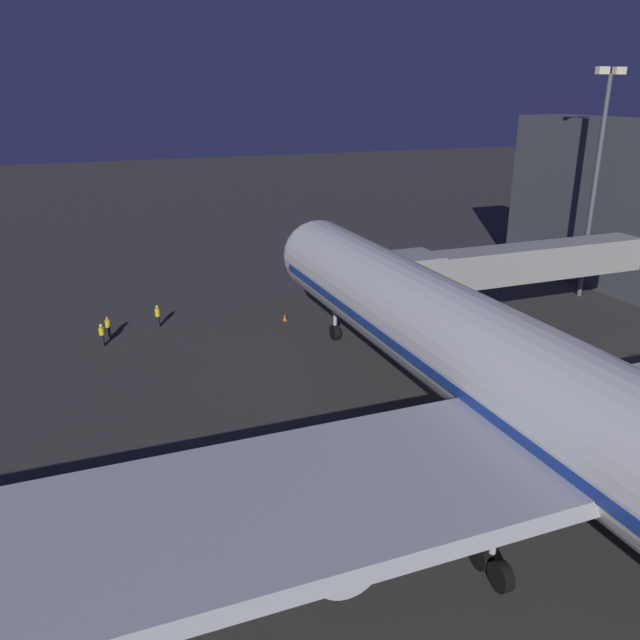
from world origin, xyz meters
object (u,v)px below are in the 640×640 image
(ground_crew_under_port_wing, at_px, (108,326))
(traffic_cone_nose_starboard, at_px, (285,317))
(apron_floodlight_mast, at_px, (597,171))
(traffic_cone_nose_port, at_px, (334,311))
(airliner_at_gate, at_px, (580,421))
(ground_crew_by_tug, at_px, (158,315))
(jet_bridge, at_px, (502,266))
(ground_crew_marshaller_fwd, at_px, (102,334))

(ground_crew_under_port_wing, xyz_separation_m, traffic_cone_nose_starboard, (-13.87, 1.17, -0.70))
(apron_floodlight_mast, bearing_deg, traffic_cone_nose_port, -8.47)
(airliner_at_gate, bearing_deg, ground_crew_by_tug, -69.62)
(jet_bridge, distance_m, traffic_cone_nose_port, 14.63)
(ground_crew_by_tug, height_order, traffic_cone_nose_starboard, ground_crew_by_tug)
(airliner_at_gate, height_order, ground_crew_under_port_wing, airliner_at_gate)
(traffic_cone_nose_starboard, bearing_deg, apron_floodlight_mast, 172.86)
(ground_crew_marshaller_fwd, bearing_deg, traffic_cone_nose_starboard, -178.50)
(jet_bridge, bearing_deg, airliner_at_gate, 60.75)
(ground_crew_marshaller_fwd, bearing_deg, ground_crew_under_port_wing, -109.50)
(ground_crew_marshaller_fwd, bearing_deg, airliner_at_gate, 118.93)
(airliner_at_gate, xyz_separation_m, traffic_cone_nose_starboard, (2.20, -30.45, -5.41))
(apron_floodlight_mast, relative_size, traffic_cone_nose_starboard, 36.07)
(jet_bridge, distance_m, traffic_cone_nose_starboard, 17.77)
(ground_crew_under_port_wing, relative_size, traffic_cone_nose_port, 3.21)
(jet_bridge, xyz_separation_m, traffic_cone_nose_starboard, (13.77, -9.80, -5.52))
(airliner_at_gate, height_order, traffic_cone_nose_starboard, airliner_at_gate)
(airliner_at_gate, distance_m, ground_crew_under_port_wing, 35.79)
(traffic_cone_nose_port, bearing_deg, apron_floodlight_mast, 171.53)
(ground_crew_under_port_wing, xyz_separation_m, traffic_cone_nose_port, (-18.27, 1.17, -0.70))
(airliner_at_gate, xyz_separation_m, ground_crew_by_tug, (12.17, -32.75, -4.67))
(apron_floodlight_mast, bearing_deg, airliner_at_gate, 46.62)
(apron_floodlight_mast, relative_size, ground_crew_under_port_wing, 11.23)
(jet_bridge, distance_m, ground_crew_by_tug, 27.06)
(ground_crew_marshaller_fwd, xyz_separation_m, traffic_cone_nose_starboard, (-14.42, -0.38, -0.70))
(ground_crew_marshaller_fwd, height_order, ground_crew_under_port_wing, ground_crew_under_port_wing)
(traffic_cone_nose_port, xyz_separation_m, traffic_cone_nose_starboard, (4.40, 0.00, 0.00))
(ground_crew_marshaller_fwd, relative_size, traffic_cone_nose_port, 3.20)
(ground_crew_under_port_wing, bearing_deg, ground_crew_marshaller_fwd, 70.50)
(airliner_at_gate, height_order, jet_bridge, airliner_at_gate)
(apron_floodlight_mast, bearing_deg, ground_crew_marshaller_fwd, -4.20)
(jet_bridge, height_order, ground_crew_under_port_wing, jet_bridge)
(airliner_at_gate, relative_size, ground_crew_by_tug, 34.09)
(ground_crew_by_tug, bearing_deg, airliner_at_gate, 110.38)
(traffic_cone_nose_port, relative_size, traffic_cone_nose_starboard, 1.00)
(ground_crew_marshaller_fwd, bearing_deg, apron_floodlight_mast, 175.80)
(jet_bridge, bearing_deg, apron_floodlight_mast, -155.57)
(apron_floodlight_mast, bearing_deg, ground_crew_under_port_wing, -6.37)
(traffic_cone_nose_starboard, bearing_deg, airliner_at_gate, 94.13)
(airliner_at_gate, bearing_deg, apron_floodlight_mast, -133.38)
(airliner_at_gate, bearing_deg, traffic_cone_nose_port, -94.13)
(ground_crew_marshaller_fwd, distance_m, traffic_cone_nose_port, 18.84)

